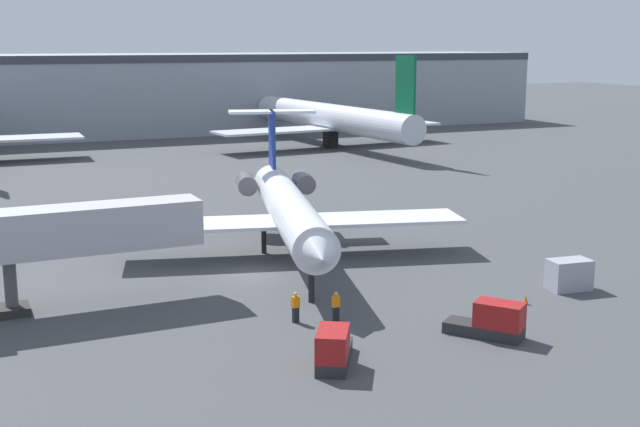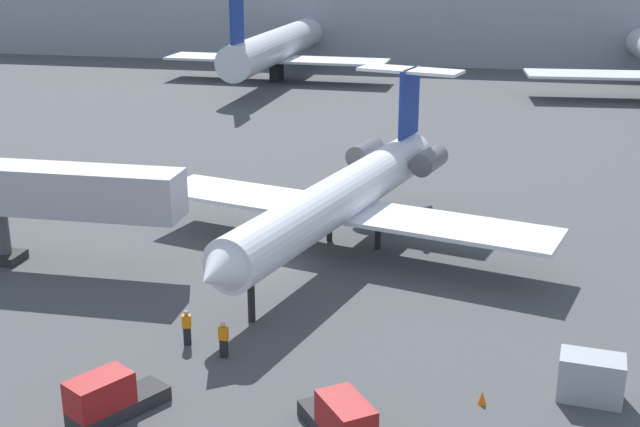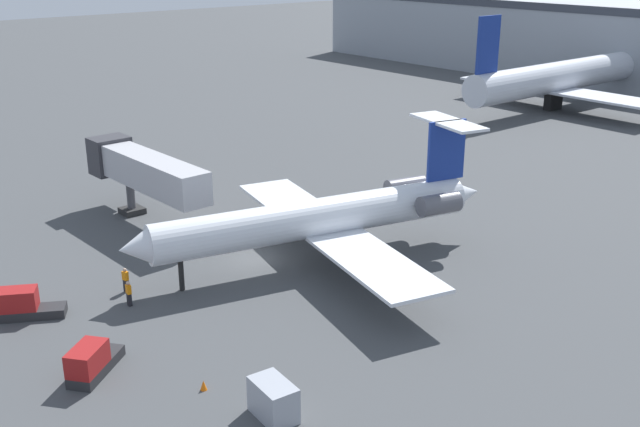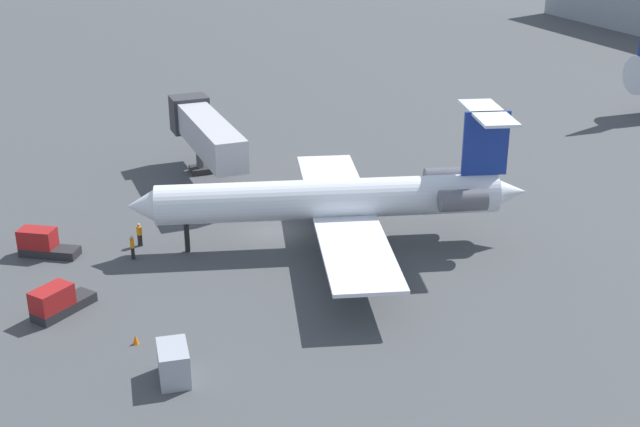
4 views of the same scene
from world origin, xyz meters
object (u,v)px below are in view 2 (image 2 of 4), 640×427
regional_jet (346,193)px  cargo_container_uld (591,378)px  baggage_tug_lead (108,399)px  parked_airliner_west_end (276,47)px  ground_crew_marshaller (187,327)px  traffic_cone_near (482,398)px  ground_crew_loader (224,339)px  jet_bridge (33,190)px  baggage_tug_trailing (341,422)px

regional_jet → cargo_container_uld: size_ratio=10.32×
baggage_tug_lead → parked_airliner_west_end: (-14.48, 78.66, 3.55)m
ground_crew_marshaller → cargo_container_uld: cargo_container_uld is taller
cargo_container_uld → traffic_cone_near: (-4.20, -1.34, -0.66)m
regional_jet → ground_crew_loader: (-2.82, -14.11, -2.71)m
baggage_tug_lead → cargo_container_uld: 19.02m
traffic_cone_near → parked_airliner_west_end: (-28.51, 74.58, 4.11)m
ground_crew_marshaller → ground_crew_loader: size_ratio=1.00×
regional_jet → ground_crew_marshaller: bearing=-110.0°
jet_bridge → ground_crew_marshaller: bearing=-32.9°
jet_bridge → cargo_container_uld: 30.66m
cargo_container_uld → jet_bridge: bearing=163.6°
cargo_container_uld → traffic_cone_near: 4.46m
parked_airliner_west_end → cargo_container_uld: bearing=-65.9°
ground_crew_loader → parked_airliner_west_end: 75.09m
ground_crew_loader → baggage_tug_lead: (-2.74, -5.66, -0.02)m
regional_jet → parked_airliner_west_end: parked_airliner_west_end is taller
baggage_tug_lead → ground_crew_loader: bearing=64.2°
baggage_tug_trailing → traffic_cone_near: size_ratio=7.32×
jet_bridge → parked_airliner_west_end: 64.73m
jet_bridge → ground_crew_loader: size_ratio=8.94×
baggage_tug_lead → jet_bridge: bearing=128.1°
traffic_cone_near → jet_bridge: bearing=158.3°
ground_crew_marshaller → traffic_cone_near: bearing=-10.1°
ground_crew_marshaller → ground_crew_loader: same height
regional_jet → jet_bridge: bearing=-160.9°
baggage_tug_lead → baggage_tug_trailing: same height
regional_jet → ground_crew_loader: bearing=-101.3°
baggage_tug_trailing → parked_airliner_west_end: bearing=106.7°
traffic_cone_near → parked_airliner_west_end: size_ratio=0.02×
jet_bridge → cargo_container_uld: size_ratio=5.66×
jet_bridge → traffic_cone_near: 27.24m
ground_crew_marshaller → baggage_tug_trailing: baggage_tug_trailing is taller
regional_jet → ground_crew_loader: regional_jet is taller
ground_crew_marshaller → parked_airliner_west_end: bearing=101.9°
jet_bridge → parked_airliner_west_end: size_ratio=0.44×
baggage_tug_trailing → traffic_cone_near: bearing=37.2°
ground_crew_marshaller → traffic_cone_near: 13.52m
regional_jet → baggage_tug_lead: regional_jet is taller
parked_airliner_west_end → baggage_tug_lead: bearing=-79.6°
ground_crew_marshaller → baggage_tug_lead: baggage_tug_lead is taller
regional_jet → baggage_tug_lead: (-5.57, -19.77, -2.73)m
regional_jet → cargo_container_uld: bearing=-48.6°
baggage_tug_lead → traffic_cone_near: bearing=16.2°
jet_bridge → baggage_tug_lead: 18.17m
regional_jet → baggage_tug_lead: bearing=-105.7°
cargo_container_uld → traffic_cone_near: bearing=-162.3°
ground_crew_loader → baggage_tug_trailing: 8.28m
traffic_cone_near → baggage_tug_lead: bearing=-163.8°
baggage_tug_trailing → cargo_container_uld: size_ratio=1.51×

